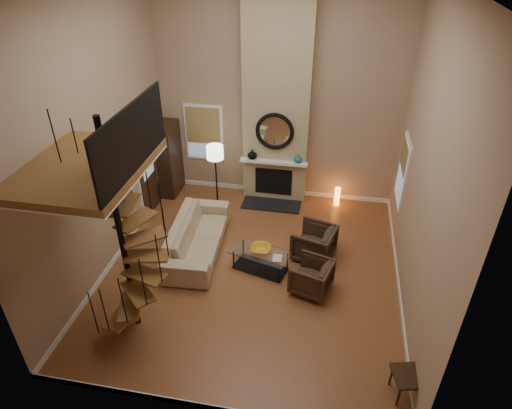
% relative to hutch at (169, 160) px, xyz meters
% --- Properties ---
extents(ground, '(6.00, 6.50, 0.01)m').
position_rel_hutch_xyz_m(ground, '(2.76, -2.79, -0.95)').
color(ground, '#9E6033').
rests_on(ground, ground).
extents(back_wall, '(6.00, 0.02, 5.50)m').
position_rel_hutch_xyz_m(back_wall, '(2.76, 0.46, 1.80)').
color(back_wall, tan).
rests_on(back_wall, ground).
extents(front_wall, '(6.00, 0.02, 5.50)m').
position_rel_hutch_xyz_m(front_wall, '(2.76, -6.04, 1.80)').
color(front_wall, tan).
rests_on(front_wall, ground).
extents(left_wall, '(0.02, 6.50, 5.50)m').
position_rel_hutch_xyz_m(left_wall, '(-0.24, -2.79, 1.80)').
color(left_wall, tan).
rests_on(left_wall, ground).
extents(right_wall, '(0.02, 6.50, 5.50)m').
position_rel_hutch_xyz_m(right_wall, '(5.76, -2.79, 1.80)').
color(right_wall, tan).
rests_on(right_wall, ground).
extents(baseboard_back, '(6.00, 0.02, 0.12)m').
position_rel_hutch_xyz_m(baseboard_back, '(2.76, 0.45, -0.89)').
color(baseboard_back, white).
rests_on(baseboard_back, ground).
extents(baseboard_front, '(6.00, 0.02, 0.12)m').
position_rel_hutch_xyz_m(baseboard_front, '(2.76, -6.03, -0.89)').
color(baseboard_front, white).
rests_on(baseboard_front, ground).
extents(baseboard_left, '(0.02, 6.50, 0.12)m').
position_rel_hutch_xyz_m(baseboard_left, '(-0.23, -2.79, -0.89)').
color(baseboard_left, white).
rests_on(baseboard_left, ground).
extents(baseboard_right, '(0.02, 6.50, 0.12)m').
position_rel_hutch_xyz_m(baseboard_right, '(5.75, -2.79, -0.89)').
color(baseboard_right, white).
rests_on(baseboard_right, ground).
extents(chimney_breast, '(1.60, 0.38, 5.50)m').
position_rel_hutch_xyz_m(chimney_breast, '(2.76, 0.27, 1.80)').
color(chimney_breast, tan).
rests_on(chimney_breast, ground).
extents(hearth, '(1.50, 0.60, 0.04)m').
position_rel_hutch_xyz_m(hearth, '(2.76, -0.22, -0.93)').
color(hearth, black).
rests_on(hearth, ground).
extents(firebox, '(0.95, 0.02, 0.72)m').
position_rel_hutch_xyz_m(firebox, '(2.76, 0.07, -0.40)').
color(firebox, black).
rests_on(firebox, chimney_breast).
extents(mantel, '(1.70, 0.18, 0.06)m').
position_rel_hutch_xyz_m(mantel, '(2.76, -0.01, 0.20)').
color(mantel, white).
rests_on(mantel, chimney_breast).
extents(mirror_frame, '(0.94, 0.10, 0.94)m').
position_rel_hutch_xyz_m(mirror_frame, '(2.76, 0.05, 1.00)').
color(mirror_frame, black).
rests_on(mirror_frame, chimney_breast).
extents(mirror_disc, '(0.80, 0.01, 0.80)m').
position_rel_hutch_xyz_m(mirror_disc, '(2.76, 0.06, 1.00)').
color(mirror_disc, white).
rests_on(mirror_disc, chimney_breast).
extents(vase_left, '(0.24, 0.24, 0.25)m').
position_rel_hutch_xyz_m(vase_left, '(2.21, 0.03, 0.35)').
color(vase_left, black).
rests_on(vase_left, mantel).
extents(vase_right, '(0.20, 0.20, 0.21)m').
position_rel_hutch_xyz_m(vase_right, '(3.36, 0.03, 0.33)').
color(vase_right, '#1B5860').
rests_on(vase_right, mantel).
extents(window_back, '(1.02, 0.06, 1.52)m').
position_rel_hutch_xyz_m(window_back, '(0.86, 0.43, 0.67)').
color(window_back, white).
rests_on(window_back, back_wall).
extents(window_right, '(0.06, 1.02, 1.52)m').
position_rel_hutch_xyz_m(window_right, '(5.73, -0.79, 0.68)').
color(window_right, white).
rests_on(window_right, right_wall).
extents(entry_door, '(0.10, 1.05, 2.16)m').
position_rel_hutch_xyz_m(entry_door, '(-0.20, -0.99, 0.10)').
color(entry_door, white).
rests_on(entry_door, ground).
extents(loft, '(1.70, 2.20, 1.09)m').
position_rel_hutch_xyz_m(loft, '(0.71, -4.59, 2.29)').
color(loft, brown).
rests_on(loft, left_wall).
extents(spiral_stair, '(1.47, 1.47, 4.06)m').
position_rel_hutch_xyz_m(spiral_stair, '(0.98, -4.58, 0.83)').
color(spiral_stair, black).
rests_on(spiral_stair, ground).
extents(hutch, '(0.42, 0.89, 1.98)m').
position_rel_hutch_xyz_m(hutch, '(0.00, 0.00, 0.00)').
color(hutch, '#321E10').
rests_on(hutch, ground).
extents(sofa, '(1.16, 2.62, 0.75)m').
position_rel_hutch_xyz_m(sofa, '(1.42, -2.34, -0.55)').
color(sofa, tan).
rests_on(sofa, ground).
extents(armchair_near, '(1.03, 1.01, 0.77)m').
position_rel_hutch_xyz_m(armchair_near, '(4.05, -2.10, -0.60)').
color(armchair_near, '#3D2A1C').
rests_on(armchair_near, ground).
extents(armchair_far, '(0.92, 0.91, 0.68)m').
position_rel_hutch_xyz_m(armchair_far, '(4.07, -3.18, -0.60)').
color(armchair_far, '#3D2A1C').
rests_on(armchair_far, ground).
extents(coffee_table, '(1.34, 0.91, 0.45)m').
position_rel_hutch_xyz_m(coffee_table, '(2.91, -2.72, -0.67)').
color(coffee_table, silver).
rests_on(coffee_table, ground).
extents(bowl, '(0.42, 0.42, 0.10)m').
position_rel_hutch_xyz_m(bowl, '(2.91, -2.67, -0.45)').
color(bowl, gold).
rests_on(bowl, coffee_table).
extents(book, '(0.20, 0.25, 0.02)m').
position_rel_hutch_xyz_m(book, '(3.26, -2.87, -0.49)').
color(book, gray).
rests_on(book, coffee_table).
extents(floor_lamp, '(0.41, 0.41, 1.71)m').
position_rel_hutch_xyz_m(floor_lamp, '(1.40, -0.52, 0.46)').
color(floor_lamp, black).
rests_on(floor_lamp, ground).
extents(accent_lamp, '(0.14, 0.14, 0.51)m').
position_rel_hutch_xyz_m(accent_lamp, '(4.41, 0.12, -0.70)').
color(accent_lamp, orange).
rests_on(accent_lamp, ground).
extents(side_chair, '(0.56, 0.56, 0.99)m').
position_rel_hutch_xyz_m(side_chair, '(5.73, -5.19, -0.42)').
color(side_chair, '#321E10').
rests_on(side_chair, ground).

